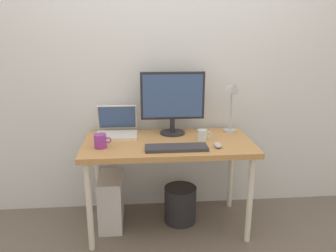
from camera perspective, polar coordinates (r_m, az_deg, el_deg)
name	(u,v)px	position (r m, az deg, el deg)	size (l,w,h in m)	color
ground_plane	(168,225)	(2.86, 0.00, -16.35)	(6.00, 6.00, 0.00)	#665B51
back_wall	(164,59)	(2.80, -0.67, 11.33)	(4.40, 0.04, 2.60)	silver
desk	(168,150)	(2.57, 0.00, -4.07)	(1.27, 0.64, 0.72)	#B7844C
monitor	(173,100)	(2.66, 0.78, 4.48)	(0.50, 0.20, 0.50)	#232328
laptop	(117,127)	(2.73, -8.63, -0.25)	(0.32, 0.27, 0.23)	silver
desk_lamp	(233,94)	(2.74, 10.88, 5.28)	(0.11, 0.16, 0.45)	#B2B2B7
keyboard	(176,148)	(2.37, 1.42, -3.69)	(0.44, 0.14, 0.02)	#333338
mouse	(218,145)	(2.44, 8.41, -3.20)	(0.06, 0.09, 0.03)	#B2B2B7
coffee_mug	(100,141)	(2.44, -11.34, -2.50)	(0.12, 0.09, 0.10)	purple
glass_cup	(202,135)	(2.57, 5.84, -1.52)	(0.11, 0.07, 0.08)	silver
computer_tower	(111,201)	(2.80, -9.59, -12.32)	(0.18, 0.36, 0.42)	silver
wastebasket	(180,204)	(2.84, 2.08, -13.08)	(0.26, 0.26, 0.30)	#232328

